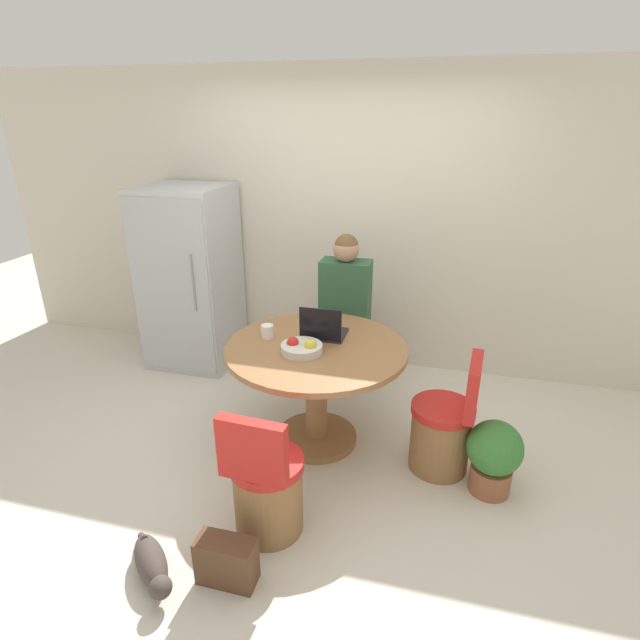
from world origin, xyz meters
TOP-DOWN VIEW (x-y plane):
  - ground_plane at (0.00, 0.00)m, footprint 12.00×12.00m
  - wall_back at (0.00, 1.59)m, footprint 7.00×0.06m
  - refrigerator at (-1.41, 1.19)m, footprint 0.75×0.73m
  - dining_table at (0.04, 0.21)m, footprint 1.23×1.23m
  - chair_near_camera at (-0.01, -0.68)m, footprint 0.41×0.41m
  - chair_right_side at (0.93, 0.13)m, footprint 0.42×0.41m
  - person_seated at (0.07, 1.05)m, footprint 0.40×0.37m
  - laptop at (0.05, 0.36)m, footprint 0.29×0.26m
  - fruit_bowl at (-0.03, 0.10)m, footprint 0.27×0.27m
  - coffee_cup at (-0.33, 0.26)m, footprint 0.08×0.08m
  - cat at (-0.47, -1.13)m, footprint 0.39×0.38m
  - potted_plant at (1.23, -0.02)m, footprint 0.34×0.34m
  - handbag at (-0.09, -1.05)m, footprint 0.30×0.14m

SIDE VIEW (x-z plane):
  - ground_plane at x=0.00m, z-range 0.00..0.00m
  - cat at x=-0.47m, z-range 0.00..0.16m
  - handbag at x=-0.09m, z-range 0.00..0.26m
  - potted_plant at x=1.23m, z-range 0.02..0.52m
  - chair_near_camera at x=-0.01m, z-range -0.13..0.70m
  - chair_right_side at x=0.93m, z-range -0.13..0.70m
  - dining_table at x=0.04m, z-range 0.17..0.93m
  - person_seated at x=0.07m, z-range 0.07..1.41m
  - fruit_bowl at x=-0.03m, z-range 0.74..0.84m
  - coffee_cup at x=-0.33m, z-range 0.76..0.85m
  - laptop at x=0.05m, z-range 0.69..0.93m
  - refrigerator at x=-1.41m, z-range 0.00..1.64m
  - wall_back at x=0.00m, z-range 0.00..2.60m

